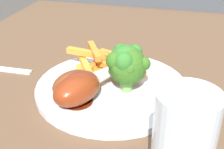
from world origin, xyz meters
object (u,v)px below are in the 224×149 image
Objects in this scene: chicken_drumstick_near at (76,83)px; chicken_drumstick_extra at (81,85)px; water_glass at (184,141)px; carrot_fries_pile at (102,64)px; chicken_drumstick_far at (79,89)px; dining_table at (106,131)px; broccoli_floret_middle at (126,62)px; broccoli_floret_front at (126,66)px; dinner_plate at (112,88)px.

chicken_drumstick_near is 0.01m from chicken_drumstick_extra.
chicken_drumstick_extra is at bearing -126.84° from water_glass.
chicken_drumstick_near is (0.08, -0.02, 0.01)m from carrot_fries_pile.
chicken_drumstick_near is 0.91× the size of chicken_drumstick_far.
carrot_fries_pile is at bearing -143.80° from water_glass.
chicken_drumstick_near is 0.02m from chicken_drumstick_far.
broccoli_floret_middle is (0.03, 0.04, 0.17)m from dining_table.
broccoli_floret_front reaches higher than chicken_drumstick_far.
water_glass is at bearing 31.33° from broccoli_floret_middle.
dinner_plate is at bearing 39.11° from dining_table.
broccoli_floret_front is 0.19m from water_glass.
chicken_drumstick_far reaches higher than dinner_plate.
carrot_fries_pile is (-0.05, -0.06, -0.03)m from broccoli_floret_front.
chicken_drumstick_far reaches higher than dining_table.
chicken_drumstick_extra is (0.04, -0.06, -0.02)m from broccoli_floret_front.
broccoli_floret_front is at bearing 113.59° from chicken_drumstick_near.
broccoli_floret_middle reaches higher than chicken_drumstick_near.
dinner_plate is 0.08m from chicken_drumstick_far.
carrot_fries_pile is 1.31× the size of chicken_drumstick_near.
chicken_drumstick_extra is 1.00× the size of water_glass.
chicken_drumstick_extra reaches higher than chicken_drumstick_near.
broccoli_floret_middle is 0.65× the size of water_glass.
carrot_fries_pile reaches higher than dining_table.
broccoli_floret_front is 0.98× the size of broccoli_floret_middle.
carrot_fries_pile is 1.35× the size of chicken_drumstick_extra.
dinner_plate is 2.20× the size of water_glass.
water_glass is at bearing 55.54° from chicken_drumstick_far.
dinner_plate is 0.07m from chicken_drumstick_extra.
chicken_drumstick_near is 1.03× the size of chicken_drumstick_extra.
dining_table is at bearing -124.21° from broccoli_floret_middle.
chicken_drumstick_far is at bearing -30.76° from dinner_plate.
carrot_fries_pile reaches higher than dinner_plate.
water_glass reaches higher than carrot_fries_pile.
carrot_fries_pile is at bearing 168.60° from chicken_drumstick_near.
water_glass is (0.17, 0.13, 0.05)m from dinner_plate.
chicken_drumstick_near is at bearing -60.97° from broccoli_floret_middle.
broccoli_floret_front is 0.08m from carrot_fries_pile.
broccoli_floret_front is at bearing 51.88° from dining_table.
water_glass reaches higher than chicken_drumstick_extra.
water_glass reaches higher than broccoli_floret_middle.
carrot_fries_pile is (-0.04, -0.03, 0.02)m from dinner_plate.
dining_table is at bearing 158.39° from chicken_drumstick_near.
chicken_drumstick_extra is at bearing -13.82° from dining_table.
carrot_fries_pile is 1.20× the size of chicken_drumstick_far.
broccoli_floret_middle reaches higher than broccoli_floret_front.
dinner_plate is at bearing -143.92° from water_glass.
chicken_drumstick_near is (0.05, -0.05, 0.03)m from dinner_plate.
carrot_fries_pile is 0.10m from chicken_drumstick_far.
broccoli_floret_front is (0.04, 0.05, 0.17)m from dining_table.
chicken_drumstick_near is (0.07, -0.03, 0.15)m from dining_table.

